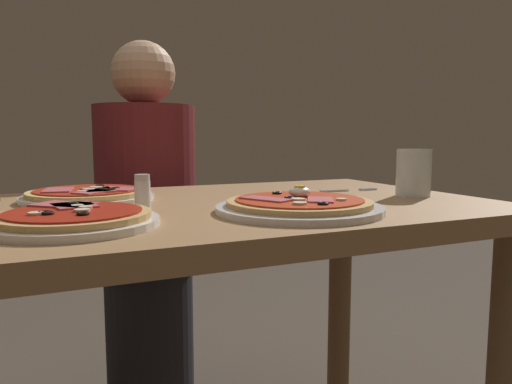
% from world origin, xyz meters
% --- Properties ---
extents(dining_table, '(1.19, 0.71, 0.75)m').
position_xyz_m(dining_table, '(0.00, 0.00, 0.62)').
color(dining_table, '#9E754C').
rests_on(dining_table, ground).
extents(pizza_foreground, '(0.31, 0.31, 0.05)m').
position_xyz_m(pizza_foreground, '(0.12, -0.18, 0.76)').
color(pizza_foreground, white).
rests_on(pizza_foreground, dining_table).
extents(pizza_across_left, '(0.28, 0.28, 0.03)m').
position_xyz_m(pizza_across_left, '(-0.22, 0.15, 0.76)').
color(pizza_across_left, white).
rests_on(pizza_across_left, dining_table).
extents(pizza_across_right, '(0.26, 0.26, 0.03)m').
position_xyz_m(pizza_across_right, '(-0.27, -0.16, 0.76)').
color(pizza_across_right, white).
rests_on(pizza_across_right, dining_table).
extents(water_glass_near, '(0.08, 0.08, 0.11)m').
position_xyz_m(water_glass_near, '(0.47, -0.08, 0.79)').
color(water_glass_near, silver).
rests_on(water_glass_near, dining_table).
extents(fork, '(0.16, 0.03, 0.00)m').
position_xyz_m(fork, '(0.39, 0.07, 0.75)').
color(fork, silver).
rests_on(fork, dining_table).
extents(salt_shaker, '(0.03, 0.03, 0.07)m').
position_xyz_m(salt_shaker, '(-0.14, -0.02, 0.78)').
color(salt_shaker, white).
rests_on(salt_shaker, dining_table).
extents(diner_person, '(0.32, 0.32, 1.18)m').
position_xyz_m(diner_person, '(0.00, 0.62, 0.56)').
color(diner_person, black).
rests_on(diner_person, ground).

